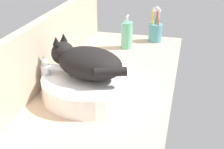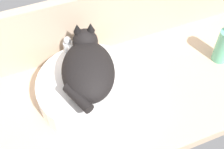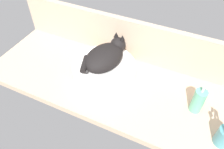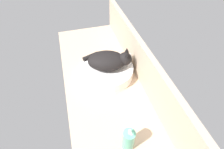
# 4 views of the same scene
# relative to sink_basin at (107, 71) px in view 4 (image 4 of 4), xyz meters

# --- Properties ---
(ground_plane) EXTENTS (1.40, 0.53, 0.04)m
(ground_plane) POSITION_rel_sink_basin_xyz_m (0.04, -0.03, -0.06)
(ground_plane) COLOR tan
(backsplash_panel) EXTENTS (1.40, 0.04, 0.26)m
(backsplash_panel) POSITION_rel_sink_basin_xyz_m (0.04, 0.21, 0.09)
(backsplash_panel) COLOR tan
(backsplash_panel) RESTS_ON ground_plane
(sink_basin) EXTENTS (0.36, 0.36, 0.07)m
(sink_basin) POSITION_rel_sink_basin_xyz_m (0.00, 0.00, 0.00)
(sink_basin) COLOR white
(sink_basin) RESTS_ON ground_plane
(cat) EXTENTS (0.23, 0.31, 0.14)m
(cat) POSITION_rel_sink_basin_xyz_m (0.00, 0.01, 0.09)
(cat) COLOR black
(cat) RESTS_ON sink_basin
(faucet) EXTENTS (0.04, 0.12, 0.14)m
(faucet) POSITION_rel_sink_basin_xyz_m (-0.02, 0.15, 0.04)
(faucet) COLOR silver
(faucet) RESTS_ON ground_plane
(soap_dispenser) EXTENTS (0.06, 0.06, 0.17)m
(soap_dispenser) POSITION_rel_sink_basin_xyz_m (0.52, -0.03, 0.03)
(soap_dispenser) COLOR #60B793
(soap_dispenser) RESTS_ON ground_plane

